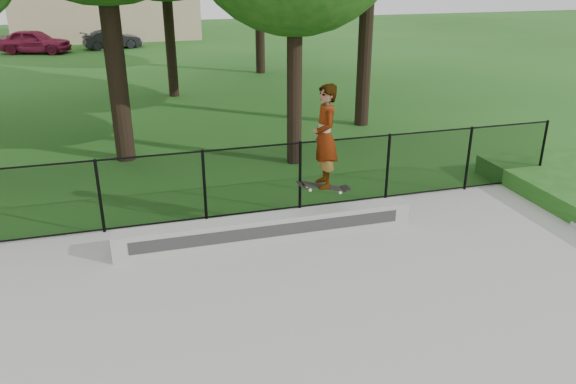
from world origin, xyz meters
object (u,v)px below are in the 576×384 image
object	(u,v)px
grind_ledge	(268,228)
skater_airborne	(325,138)
car_b	(112,39)
car_c	(113,39)
car_a	(34,41)

from	to	relation	value
grind_ledge	skater_airborne	distance (m)	2.01
car_b	car_c	bearing A→B (deg)	-20.24
car_c	skater_airborne	distance (m)	28.54
grind_ledge	car_a	xyz separation A→B (m)	(-7.19, 27.02, 0.38)
car_a	skater_airborne	world-z (taller)	skater_airborne
car_a	car_c	size ratio (longest dim) A/B	1.19
car_c	skater_airborne	size ratio (longest dim) A/B	1.60
car_a	skater_airborne	bearing A→B (deg)	-144.92
grind_ledge	car_c	bearing A→B (deg)	95.66
grind_ledge	car_a	distance (m)	27.96
car_a	car_b	bearing A→B (deg)	-62.18
car_c	grind_ledge	bearing A→B (deg)	163.24
skater_airborne	car_b	bearing A→B (deg)	98.08
grind_ledge	car_b	bearing A→B (deg)	95.88
car_c	car_a	bearing A→B (deg)	82.70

